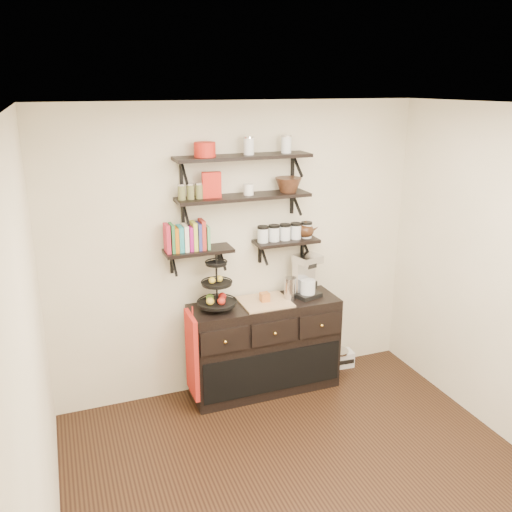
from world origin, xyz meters
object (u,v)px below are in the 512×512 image
(sideboard, at_px, (264,346))
(radio, at_px, (338,358))
(coffee_maker, at_px, (306,276))
(fruit_stand, at_px, (217,291))

(sideboard, distance_m, radio, 0.96)
(sideboard, distance_m, coffee_maker, 0.77)
(fruit_stand, xyz_separation_m, radio, (1.33, 0.12, -0.99))
(sideboard, bearing_deg, fruit_stand, 179.52)
(coffee_maker, bearing_deg, sideboard, 167.13)
(coffee_maker, xyz_separation_m, radio, (0.45, 0.09, -1.00))
(fruit_stand, distance_m, coffee_maker, 0.88)
(coffee_maker, bearing_deg, radio, -4.89)
(fruit_stand, xyz_separation_m, coffee_maker, (0.88, 0.02, 0.02))
(sideboard, relative_size, radio, 4.37)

